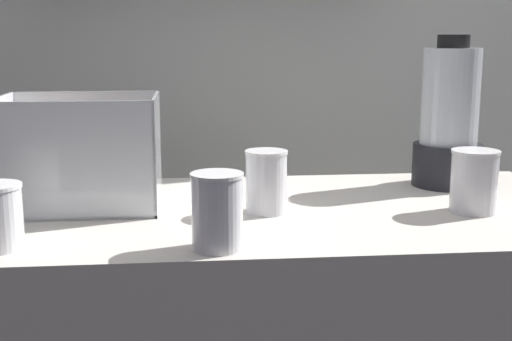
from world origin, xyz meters
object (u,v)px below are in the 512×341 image
Objects in this scene: juice_cup_orange_middle at (266,185)px; juice_cup_orange_right at (474,186)px; juice_cup_orange_left at (217,216)px; carrot_display_bin at (78,174)px; blender_pitcher at (449,123)px.

juice_cup_orange_right is at bearing -5.22° from juice_cup_orange_middle.
carrot_display_bin is at bearing 131.12° from juice_cup_orange_left.
juice_cup_orange_left is 1.02× the size of juice_cup_orange_middle.
juice_cup_orange_left is at bearing -48.88° from carrot_display_bin.
juice_cup_orange_middle is (0.38, -0.09, -0.01)m from carrot_display_bin.
carrot_display_bin is 0.81m from juice_cup_orange_right.
blender_pitcher reaches higher than juice_cup_orange_right.
carrot_display_bin is at bearing 167.13° from juice_cup_orange_middle.
carrot_display_bin is at bearing 171.07° from juice_cup_orange_right.
juice_cup_orange_left is 0.56m from juice_cup_orange_right.
blender_pitcher is 0.27m from juice_cup_orange_right.
blender_pitcher reaches higher than juice_cup_orange_middle.
juice_cup_orange_middle is 0.42m from juice_cup_orange_right.
carrot_display_bin is 0.85m from blender_pitcher.
blender_pitcher reaches higher than juice_cup_orange_left.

